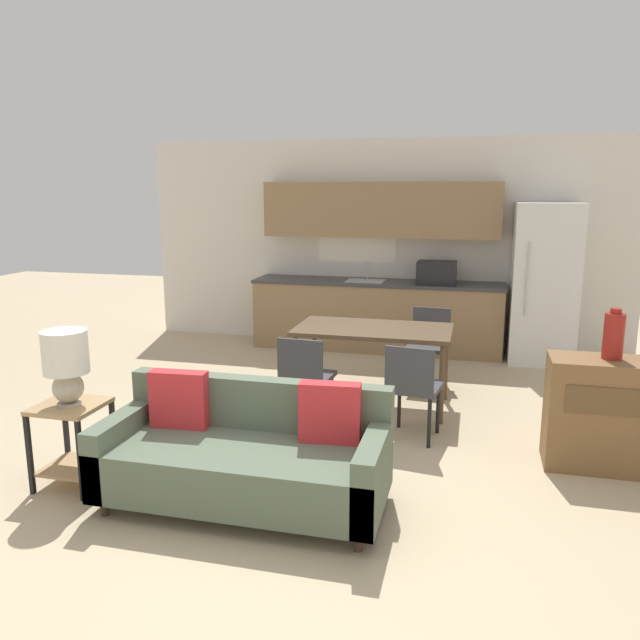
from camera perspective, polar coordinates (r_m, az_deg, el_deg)
ground_plane at (r=4.32m, az=-4.37°, el=-16.55°), size 20.00×20.00×0.00m
wall_back at (r=8.35m, az=5.64°, el=6.97°), size 6.40×0.07×2.70m
kitchen_counter at (r=8.11m, az=5.37°, el=3.21°), size 3.21×0.65×2.15m
refrigerator at (r=7.92m, az=19.78°, el=3.16°), size 0.75×0.77×1.91m
dining_table at (r=5.94m, az=4.89°, el=-1.37°), size 1.46×0.81×0.77m
couch at (r=4.25m, az=-6.68°, el=-12.15°), size 1.86×0.80×0.83m
side_table at (r=4.75m, az=-21.75°, el=-9.41°), size 0.44×0.44×0.60m
table_lamp at (r=4.58m, az=-22.21°, el=-3.54°), size 0.31×0.31×0.52m
credenza at (r=5.15m, az=25.66°, el=-7.84°), size 1.03×0.43×0.84m
vase at (r=5.01m, az=25.27°, el=-1.28°), size 0.14×0.14×0.38m
dining_chair_near_left at (r=5.41m, az=-1.36°, el=-5.04°), size 0.45×0.45×0.83m
dining_chair_near_right at (r=5.20m, az=8.47°, el=-5.88°), size 0.47×0.47×0.83m
dining_chair_far_right at (r=6.66m, az=9.93°, el=-2.00°), size 0.45×0.45×0.83m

